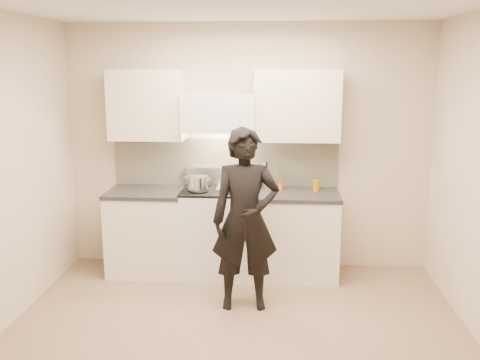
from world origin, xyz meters
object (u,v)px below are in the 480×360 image
at_px(wok, 238,178).
at_px(stove, 218,231).
at_px(counter_right, 295,234).
at_px(person, 245,220).
at_px(utensil_crock, 266,180).

bearing_deg(wok, stove, -144.06).
bearing_deg(wok, counter_right, -12.91).
relative_size(counter_right, person, 0.54).
bearing_deg(wok, person, -81.40).
height_order(utensil_crock, person, person).
distance_m(stove, counter_right, 0.83).
bearing_deg(utensil_crock, counter_right, -31.58).
bearing_deg(person, counter_right, 53.75).
bearing_deg(person, stove, 107.07).
distance_m(wok, utensil_crock, 0.31).
height_order(counter_right, person, person).
bearing_deg(person, wok, 92.86).
relative_size(stove, wok, 2.45).
relative_size(stove, person, 0.56).
bearing_deg(utensil_crock, stove, -158.42).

